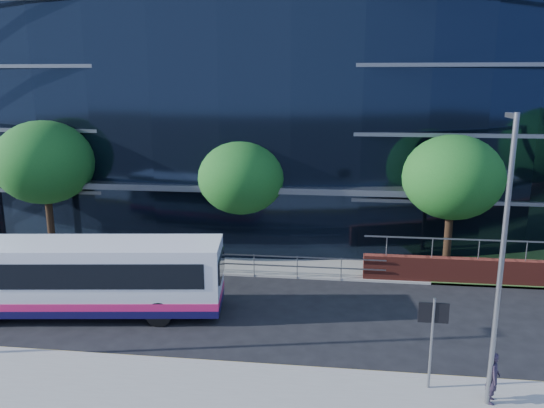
# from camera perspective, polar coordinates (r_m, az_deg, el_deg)

# --- Properties ---
(ground) EXTENTS (200.00, 200.00, 0.00)m
(ground) POSITION_cam_1_polar(r_m,az_deg,el_deg) (18.32, 0.97, -15.94)
(ground) COLOR black
(ground) RESTS_ON ground
(kerb) EXTENTS (80.00, 0.25, 0.16)m
(kerb) POSITION_cam_1_polar(r_m,az_deg,el_deg) (17.42, 0.61, -17.30)
(kerb) COLOR gray
(kerb) RESTS_ON ground
(yellow_line_outer) EXTENTS (80.00, 0.08, 0.01)m
(yellow_line_outer) POSITION_cam_1_polar(r_m,az_deg,el_deg) (17.62, 0.69, -17.18)
(yellow_line_outer) COLOR gold
(yellow_line_outer) RESTS_ON ground
(yellow_line_inner) EXTENTS (80.00, 0.08, 0.01)m
(yellow_line_inner) POSITION_cam_1_polar(r_m,az_deg,el_deg) (17.75, 0.74, -16.94)
(yellow_line_inner) COLOR gold
(yellow_line_inner) RESTS_ON ground
(far_forecourt) EXTENTS (50.00, 8.00, 0.10)m
(far_forecourt) POSITION_cam_1_polar(r_m,az_deg,el_deg) (29.36, -8.48, -4.55)
(far_forecourt) COLOR gray
(far_forecourt) RESTS_ON ground
(glass_office) EXTENTS (44.00, 23.10, 16.00)m
(glass_office) POSITION_cam_1_polar(r_m,az_deg,el_deg) (37.21, -1.77, 11.76)
(glass_office) COLOR black
(glass_office) RESTS_ON ground
(guard_railings) EXTENTS (24.00, 0.05, 1.10)m
(guard_railings) POSITION_cam_1_polar(r_m,az_deg,el_deg) (26.15, -15.11, -5.32)
(guard_railings) COLOR slate
(guard_railings) RESTS_ON ground
(street_sign) EXTENTS (0.85, 0.09, 2.80)m
(street_sign) POSITION_cam_1_polar(r_m,az_deg,el_deg) (16.10, 16.90, -12.28)
(street_sign) COLOR slate
(street_sign) RESTS_ON pavement_near
(tree_far_a) EXTENTS (4.95, 4.95, 6.98)m
(tree_far_a) POSITION_cam_1_polar(r_m,az_deg,el_deg) (29.19, -23.28, 4.13)
(tree_far_a) COLOR black
(tree_far_a) RESTS_ON ground
(tree_far_b) EXTENTS (4.29, 4.29, 6.05)m
(tree_far_b) POSITION_cam_1_polar(r_m,az_deg,el_deg) (26.27, -3.32, 2.84)
(tree_far_b) COLOR black
(tree_far_b) RESTS_ON ground
(tree_far_c) EXTENTS (4.62, 4.62, 6.51)m
(tree_far_c) POSITION_cam_1_polar(r_m,az_deg,el_deg) (25.86, 18.85, 2.72)
(tree_far_c) COLOR black
(tree_far_c) RESTS_ON ground
(streetlight_east) EXTENTS (0.15, 0.77, 8.00)m
(streetlight_east) POSITION_cam_1_polar(r_m,az_deg,el_deg) (15.09, 23.48, -5.20)
(streetlight_east) COLOR slate
(streetlight_east) RESTS_ON pavement_near
(city_bus) EXTENTS (10.91, 3.77, 2.89)m
(city_bus) POSITION_cam_1_polar(r_m,az_deg,el_deg) (21.83, -19.39, -7.37)
(city_bus) COLOR silver
(city_bus) RESTS_ON ground
(pedestrian) EXTENTS (0.46, 0.61, 1.49)m
(pedestrian) POSITION_cam_1_polar(r_m,az_deg,el_deg) (16.59, 22.68, -16.84)
(pedestrian) COLOR #292031
(pedestrian) RESTS_ON pavement_near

